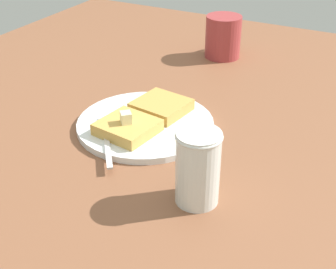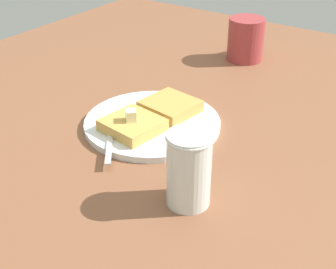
# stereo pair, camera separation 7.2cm
# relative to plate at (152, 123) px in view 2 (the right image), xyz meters

# --- Properties ---
(table_surface) EXTENTS (1.27, 1.27, 0.02)m
(table_surface) POSITION_rel_plate_xyz_m (0.05, -0.04, -0.02)
(table_surface) COLOR brown
(table_surface) RESTS_ON ground
(plate) EXTENTS (0.24, 0.24, 0.01)m
(plate) POSITION_rel_plate_xyz_m (0.00, 0.00, 0.00)
(plate) COLOR silver
(plate) RESTS_ON table_surface
(toast_slice_left) EXTENTS (0.10, 0.10, 0.02)m
(toast_slice_left) POSITION_rel_plate_xyz_m (-0.05, 0.01, 0.02)
(toast_slice_left) COLOR gold
(toast_slice_left) RESTS_ON plate
(toast_slice_middle) EXTENTS (0.10, 0.10, 0.02)m
(toast_slice_middle) POSITION_rel_plate_xyz_m (0.05, -0.01, 0.02)
(toast_slice_middle) COLOR #C39545
(toast_slice_middle) RESTS_ON plate
(butter_pat_primary) EXTENTS (0.03, 0.03, 0.02)m
(butter_pat_primary) POSITION_rel_plate_xyz_m (-0.05, 0.01, 0.03)
(butter_pat_primary) COLOR beige
(butter_pat_primary) RESTS_ON toast_slice_left
(fork) EXTENTS (0.14, 0.11, 0.00)m
(fork) POSITION_rel_plate_xyz_m (-0.08, 0.03, 0.01)
(fork) COLOR silver
(fork) RESTS_ON plate
(syrup_jar) EXTENTS (0.06, 0.06, 0.11)m
(syrup_jar) POSITION_rel_plate_xyz_m (-0.14, -0.17, 0.04)
(syrup_jar) COLOR #5B260F
(syrup_jar) RESTS_ON table_surface
(coffee_mug) EXTENTS (0.11, 0.08, 0.10)m
(coffee_mug) POSITION_rel_plate_xyz_m (0.38, 0.01, 0.04)
(coffee_mug) COLOR #9F3638
(coffee_mug) RESTS_ON table_surface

